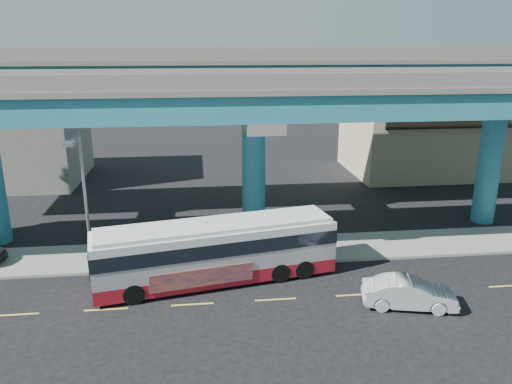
{
  "coord_description": "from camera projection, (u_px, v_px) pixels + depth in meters",
  "views": [
    {
      "loc": [
        -3.47,
        -21.65,
        11.92
      ],
      "look_at": [
        -0.45,
        4.0,
        4.18
      ],
      "focal_mm": 35.0,
      "sensor_mm": 36.0,
      "label": 1
    }
  ],
  "objects": [
    {
      "name": "stop_sign",
      "position": [
        316.0,
        229.0,
        28.2
      ],
      "size": [
        0.66,
        0.33,
        2.37
      ],
      "rotation": [
        0.0,
        0.0,
        0.05
      ],
      "color": "gray",
      "rests_on": "sidewalk"
    },
    {
      "name": "sedan",
      "position": [
        409.0,
        293.0,
        23.27
      ],
      "size": [
        3.44,
        4.98,
        1.42
      ],
      "primitive_type": "imported",
      "rotation": [
        0.0,
        0.0,
        1.34
      ],
      "color": "#A7A7AC",
      "rests_on": "ground"
    },
    {
      "name": "viaduct",
      "position": [
        254.0,
        90.0,
        30.45
      ],
      "size": [
        52.0,
        12.4,
        11.7
      ],
      "color": "teal",
      "rests_on": "ground"
    },
    {
      "name": "sidewalk",
      "position": [
        261.0,
        251.0,
        29.62
      ],
      "size": [
        70.0,
        4.0,
        0.15
      ],
      "primitive_type": "cube",
      "color": "gray",
      "rests_on": "ground"
    },
    {
      "name": "ground",
      "position": [
        275.0,
        297.0,
        24.41
      ],
      "size": [
        120.0,
        120.0,
        0.0
      ],
      "primitive_type": "plane",
      "color": "black",
      "rests_on": "ground"
    },
    {
      "name": "building_concrete",
      "position": [
        8.0,
        131.0,
        43.71
      ],
      "size": [
        12.0,
        10.0,
        9.0
      ],
      "primitive_type": "cube",
      "color": "gray",
      "rests_on": "ground"
    },
    {
      "name": "street_lamp",
      "position": [
        81.0,
        184.0,
        25.18
      ],
      "size": [
        0.5,
        2.47,
        7.54
      ],
      "color": "gray",
      "rests_on": "sidewalk"
    },
    {
      "name": "lane_markings",
      "position": [
        276.0,
        299.0,
        24.13
      ],
      "size": [
        58.0,
        0.12,
        0.01
      ],
      "color": "#D8C64C",
      "rests_on": "ground"
    },
    {
      "name": "building_beige",
      "position": [
        425.0,
        135.0,
        47.29
      ],
      "size": [
        14.0,
        10.23,
        7.0
      ],
      "color": "tan",
      "rests_on": "ground"
    },
    {
      "name": "transit_bus",
      "position": [
        216.0,
        249.0,
        25.59
      ],
      "size": [
        12.68,
        5.03,
        3.19
      ],
      "rotation": [
        0.0,
        0.0,
        0.2
      ],
      "color": "maroon",
      "rests_on": "ground"
    }
  ]
}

